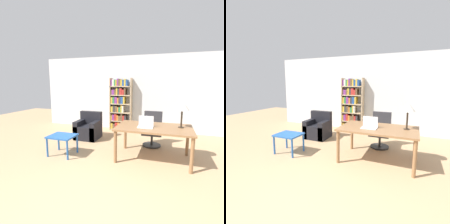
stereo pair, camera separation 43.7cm
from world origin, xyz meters
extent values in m
plane|color=tan|center=(0.00, 0.00, 0.00)|extent=(16.00, 16.00, 0.00)
cube|color=silver|center=(0.00, 4.53, 1.35)|extent=(8.00, 0.06, 2.70)
cube|color=olive|center=(0.55, 2.09, 0.74)|extent=(1.64, 1.02, 0.04)
cylinder|color=olive|center=(-0.21, 1.64, 0.36)|extent=(0.07, 0.07, 0.72)
cylinder|color=olive|center=(1.31, 1.64, 0.36)|extent=(0.07, 0.07, 0.72)
cylinder|color=olive|center=(-0.21, 2.54, 0.36)|extent=(0.07, 0.07, 0.72)
cylinder|color=olive|center=(1.31, 2.54, 0.36)|extent=(0.07, 0.07, 0.72)
cube|color=silver|center=(0.38, 1.96, 0.77)|extent=(0.33, 0.23, 0.02)
cube|color=silver|center=(0.38, 2.07, 0.89)|extent=(0.33, 0.03, 0.23)
cube|color=#19233D|center=(0.38, 2.07, 0.89)|extent=(0.30, 0.03, 0.20)
cylinder|color=#2D2319|center=(1.12, 2.20, 0.76)|extent=(0.12, 0.12, 0.01)
cylinder|color=#2D2319|center=(1.12, 2.20, 0.96)|extent=(0.04, 0.04, 0.37)
cone|color=silver|center=(1.12, 2.20, 1.24)|extent=(0.30, 0.30, 0.19)
cylinder|color=black|center=(0.44, 2.94, 0.02)|extent=(0.49, 0.49, 0.04)
cylinder|color=#262626|center=(0.44, 2.94, 0.19)|extent=(0.06, 0.06, 0.30)
cube|color=#2D2D33|center=(0.44, 2.94, 0.39)|extent=(0.52, 0.52, 0.10)
cube|color=#2D2D33|center=(0.44, 3.16, 0.69)|extent=(0.49, 0.08, 0.50)
cube|color=#2356A3|center=(-1.55, 1.66, 0.47)|extent=(0.61, 0.52, 0.04)
cylinder|color=#2356A3|center=(-1.82, 1.43, 0.22)|extent=(0.04, 0.04, 0.45)
cylinder|color=#2356A3|center=(-1.28, 1.43, 0.22)|extent=(0.04, 0.04, 0.45)
cylinder|color=#2356A3|center=(-1.82, 1.88, 0.22)|extent=(0.04, 0.04, 0.45)
cylinder|color=#2356A3|center=(-1.28, 1.88, 0.22)|extent=(0.04, 0.04, 0.45)
cube|color=black|center=(-1.53, 3.00, 0.21)|extent=(0.71, 0.66, 0.42)
cube|color=black|center=(-1.53, 3.25, 0.63)|extent=(0.71, 0.16, 0.40)
cube|color=black|center=(-1.80, 3.00, 0.28)|extent=(0.16, 0.66, 0.57)
cube|color=black|center=(-1.25, 3.00, 0.28)|extent=(0.16, 0.66, 0.57)
cube|color=tan|center=(-1.22, 4.34, 0.95)|extent=(0.04, 0.28, 1.91)
cube|color=tan|center=(-0.45, 4.34, 0.95)|extent=(0.04, 0.28, 1.91)
cube|color=tan|center=(-0.83, 4.34, 0.02)|extent=(0.77, 0.28, 0.04)
cube|color=gold|center=(-1.16, 4.34, 0.14)|extent=(0.08, 0.24, 0.21)
cube|color=brown|center=(-1.07, 4.34, 0.13)|extent=(0.08, 0.24, 0.19)
cube|color=#B72D28|center=(-0.99, 4.34, 0.16)|extent=(0.08, 0.24, 0.25)
cube|color=orange|center=(-0.89, 4.34, 0.16)|extent=(0.08, 0.24, 0.25)
cube|color=orange|center=(-0.81, 4.34, 0.14)|extent=(0.09, 0.24, 0.22)
cube|color=#333338|center=(-0.71, 4.34, 0.14)|extent=(0.09, 0.24, 0.22)
cube|color=brown|center=(-0.63, 4.34, 0.15)|extent=(0.05, 0.24, 0.23)
cube|color=#7F338C|center=(-0.57, 4.34, 0.16)|extent=(0.07, 0.24, 0.25)
cube|color=tan|center=(-0.83, 4.34, 0.34)|extent=(0.77, 0.28, 0.04)
cube|color=gold|center=(-1.17, 4.34, 0.46)|extent=(0.05, 0.24, 0.20)
cube|color=#7F338C|center=(-1.10, 4.34, 0.46)|extent=(0.08, 0.24, 0.22)
cube|color=#B72D28|center=(-1.02, 4.34, 0.48)|extent=(0.07, 0.24, 0.24)
cube|color=orange|center=(-0.94, 4.34, 0.45)|extent=(0.07, 0.24, 0.20)
cube|color=brown|center=(-0.86, 4.34, 0.45)|extent=(0.08, 0.24, 0.18)
cube|color=brown|center=(-0.78, 4.34, 0.48)|extent=(0.06, 0.24, 0.26)
cube|color=#B72D28|center=(-0.71, 4.34, 0.45)|extent=(0.06, 0.24, 0.19)
cube|color=#333338|center=(-0.64, 4.34, 0.46)|extent=(0.06, 0.24, 0.20)
cube|color=tan|center=(-0.83, 4.34, 0.65)|extent=(0.77, 0.28, 0.04)
cube|color=gold|center=(-1.16, 4.34, 0.78)|extent=(0.08, 0.24, 0.21)
cube|color=#333338|center=(-1.07, 4.34, 0.78)|extent=(0.08, 0.24, 0.22)
cube|color=brown|center=(-0.99, 4.34, 0.79)|extent=(0.07, 0.24, 0.23)
cube|color=orange|center=(-0.92, 4.34, 0.76)|extent=(0.05, 0.24, 0.18)
cube|color=#2D7F47|center=(-0.86, 4.34, 0.77)|extent=(0.07, 0.24, 0.19)
cube|color=gold|center=(-0.79, 4.34, 0.80)|extent=(0.04, 0.24, 0.25)
cube|color=silver|center=(-0.74, 4.34, 0.79)|extent=(0.06, 0.24, 0.24)
cube|color=tan|center=(-0.83, 4.34, 0.97)|extent=(0.77, 0.28, 0.04)
cube|color=gold|center=(-1.16, 4.34, 1.10)|extent=(0.07, 0.24, 0.22)
cube|color=#2D7F47|center=(-1.09, 4.34, 1.11)|extent=(0.07, 0.24, 0.23)
cube|color=#7F338C|center=(-1.00, 4.34, 1.11)|extent=(0.09, 0.24, 0.24)
cube|color=orange|center=(-0.92, 4.34, 1.09)|extent=(0.05, 0.24, 0.21)
cube|color=#333338|center=(-0.86, 4.34, 1.11)|extent=(0.07, 0.24, 0.25)
cube|color=#234C99|center=(-0.77, 4.34, 1.11)|extent=(0.08, 0.24, 0.24)
cube|color=gold|center=(-0.70, 4.34, 1.12)|extent=(0.05, 0.24, 0.25)
cube|color=tan|center=(-0.83, 4.34, 1.29)|extent=(0.77, 0.28, 0.04)
cube|color=brown|center=(-1.18, 4.34, 1.40)|extent=(0.05, 0.24, 0.18)
cube|color=#7F338C|center=(-1.11, 4.34, 1.40)|extent=(0.09, 0.24, 0.18)
cube|color=brown|center=(-1.03, 4.34, 1.40)|extent=(0.06, 0.24, 0.18)
cube|color=gold|center=(-0.96, 4.34, 1.42)|extent=(0.05, 0.24, 0.23)
cube|color=#333338|center=(-0.90, 4.34, 1.42)|extent=(0.06, 0.24, 0.23)
cube|color=#B72D28|center=(-0.82, 4.34, 1.42)|extent=(0.08, 0.24, 0.23)
cube|color=#B72D28|center=(-0.74, 4.34, 1.40)|extent=(0.08, 0.24, 0.18)
cube|color=brown|center=(-0.67, 4.34, 1.43)|extent=(0.05, 0.24, 0.24)
cube|color=tan|center=(-0.83, 4.34, 1.61)|extent=(0.77, 0.28, 0.04)
cube|color=#7F338C|center=(-1.17, 4.34, 1.73)|extent=(0.05, 0.24, 0.21)
cube|color=silver|center=(-1.10, 4.34, 1.74)|extent=(0.07, 0.24, 0.23)
cube|color=#2D7F47|center=(-1.04, 4.34, 1.74)|extent=(0.05, 0.24, 0.22)
cube|color=gold|center=(-0.99, 4.34, 1.73)|extent=(0.05, 0.24, 0.20)
cube|color=#7F338C|center=(-0.93, 4.34, 1.75)|extent=(0.05, 0.24, 0.26)
cube|color=brown|center=(-0.87, 4.34, 1.75)|extent=(0.07, 0.24, 0.24)
cube|color=gold|center=(-0.80, 4.34, 1.74)|extent=(0.05, 0.24, 0.22)
cube|color=#234C99|center=(-0.73, 4.34, 1.73)|extent=(0.06, 0.24, 0.22)
cube|color=gold|center=(-0.66, 4.34, 1.75)|extent=(0.06, 0.24, 0.24)
cube|color=#234C99|center=(-0.60, 4.34, 1.73)|extent=(0.06, 0.24, 0.21)
camera|label=1|loc=(0.84, -1.81, 1.72)|focal=28.00mm
camera|label=2|loc=(1.25, -1.65, 1.72)|focal=28.00mm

